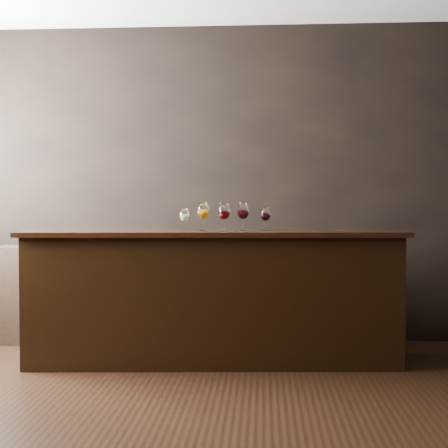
# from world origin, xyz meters

# --- Properties ---
(ground) EXTENTS (5.00, 5.00, 0.00)m
(ground) POSITION_xyz_m (0.00, 0.00, 0.00)
(ground) COLOR black
(ground) RESTS_ON ground
(room_shell) EXTENTS (5.02, 4.52, 2.81)m
(room_shell) POSITION_xyz_m (-0.23, 0.11, 1.81)
(room_shell) COLOR black
(room_shell) RESTS_ON ground
(bar_counter) EXTENTS (2.82, 0.79, 0.98)m
(bar_counter) POSITION_xyz_m (0.27, 1.42, 0.49)
(bar_counter) COLOR black
(bar_counter) RESTS_ON ground
(bar_top) EXTENTS (2.92, 0.86, 0.04)m
(bar_top) POSITION_xyz_m (0.27, 1.42, 0.99)
(bar_top) COLOR black
(bar_top) RESTS_ON bar_counter
(back_bar_shelf) EXTENTS (2.34, 0.40, 0.84)m
(back_bar_shelf) POSITION_xyz_m (-0.56, 2.03, 0.42)
(back_bar_shelf) COLOR black
(back_bar_shelf) RESTS_ON ground
(glass_white) EXTENTS (0.07, 0.07, 0.17)m
(glass_white) POSITION_xyz_m (0.04, 1.42, 1.13)
(glass_white) COLOR white
(glass_white) RESTS_ON bar_top
(glass_amber) EXTENTS (0.09, 0.09, 0.22)m
(glass_amber) POSITION_xyz_m (0.19, 1.45, 1.16)
(glass_amber) COLOR white
(glass_amber) RESTS_ON bar_top
(glass_red_a) EXTENTS (0.09, 0.09, 0.21)m
(glass_red_a) POSITION_xyz_m (0.35, 1.39, 1.15)
(glass_red_a) COLOR white
(glass_red_a) RESTS_ON bar_top
(glass_red_b) EXTENTS (0.09, 0.09, 0.21)m
(glass_red_b) POSITION_xyz_m (0.49, 1.43, 1.16)
(glass_red_b) COLOR white
(glass_red_b) RESTS_ON bar_top
(glass_red_c) EXTENTS (0.08, 0.08, 0.18)m
(glass_red_c) POSITION_xyz_m (0.67, 1.43, 1.14)
(glass_red_c) COLOR white
(glass_red_c) RESTS_ON bar_top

